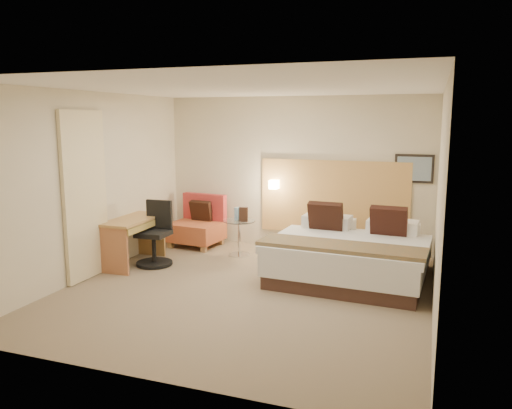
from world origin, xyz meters
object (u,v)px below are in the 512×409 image
(lounge_chair, at_px, (198,226))
(desk, at_px, (134,228))
(bed, at_px, (351,254))
(desk_chair, at_px, (155,239))
(side_table, at_px, (239,236))

(lounge_chair, distance_m, desk, 1.52)
(bed, xyz_separation_m, desk, (-3.37, -0.49, 0.25))
(desk, distance_m, desk_chair, 0.38)
(bed, bearing_deg, lounge_chair, 161.99)
(bed, xyz_separation_m, side_table, (-1.98, 0.56, -0.00))
(side_table, height_order, desk, desk)
(bed, distance_m, desk_chair, 3.08)
(bed, distance_m, desk, 3.41)
(lounge_chair, bearing_deg, desk_chair, -93.96)
(lounge_chair, bearing_deg, side_table, -22.50)
(bed, relative_size, side_table, 3.74)
(lounge_chair, relative_size, side_table, 1.56)
(bed, distance_m, lounge_chair, 3.11)
(side_table, relative_size, desk_chair, 0.60)
(bed, height_order, desk, bed)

